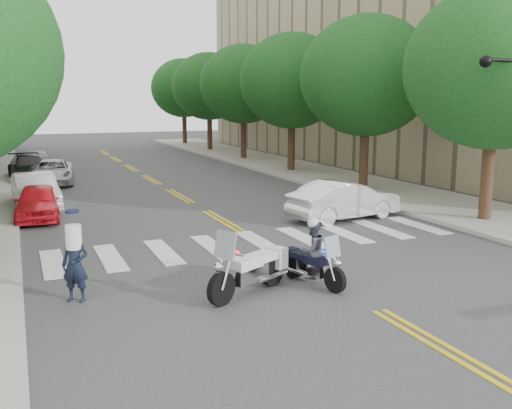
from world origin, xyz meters
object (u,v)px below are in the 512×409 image
convertible (344,200)px  officer_standing (75,265)px  motorcycle_parked (254,269)px  motorcycle_police (311,254)px

convertible → officer_standing: bearing=108.6°
motorcycle_parked → motorcycle_police: bearing=-116.2°
officer_standing → motorcycle_parked: bearing=16.9°
officer_standing → convertible: size_ratio=0.38×
motorcycle_police → motorcycle_parked: (-1.52, -0.03, -0.17)m
convertible → motorcycle_police: bearing=133.6°
officer_standing → convertible: officer_standing is taller
motorcycle_parked → officer_standing: (-3.89, 1.00, 0.27)m
motorcycle_police → officer_standing: bearing=-25.7°
convertible → motorcycle_parked: bearing=126.0°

